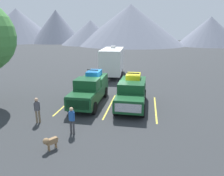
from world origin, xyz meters
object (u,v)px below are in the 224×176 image
object	(u,v)px
pickup_truck_b	(132,92)
camper_trailer_a	(112,61)
pickup_truck_a	(90,89)
dog	(49,141)
person_b	(72,119)
person_a	(37,109)

from	to	relation	value
pickup_truck_b	camper_trailer_a	distance (m)	11.39
pickup_truck_a	dog	distance (m)	7.18
pickup_truck_b	camper_trailer_a	xyz separation A→B (m)	(-3.40, 10.83, 0.86)
dog	person_b	bearing A→B (deg)	74.41
pickup_truck_b	person_a	xyz separation A→B (m)	(-5.75, -4.21, -0.18)
pickup_truck_b	dog	world-z (taller)	pickup_truck_b
person_b	person_a	bearing A→B (deg)	158.91
pickup_truck_a	person_b	xyz separation A→B (m)	(0.38, -5.30, -0.28)
person_b	pickup_truck_b	bearing A→B (deg)	60.09
pickup_truck_b	camper_trailer_a	size ratio (longest dim) A/B	0.69
pickup_truck_a	pickup_truck_b	bearing A→B (deg)	-0.76
person_b	pickup_truck_a	bearing A→B (deg)	94.04
pickup_truck_a	pickup_truck_b	world-z (taller)	pickup_truck_a
person_a	dog	size ratio (longest dim) A/B	2.30
pickup_truck_a	person_b	size ratio (longest dim) A/B	3.57
person_b	camper_trailer_a	bearing A→B (deg)	91.32
pickup_truck_b	camper_trailer_a	world-z (taller)	camper_trailer_a
pickup_truck_a	dog	xyz separation A→B (m)	(-0.14, -7.14, -0.73)
pickup_truck_b	pickup_truck_a	bearing A→B (deg)	179.24
pickup_truck_a	dog	size ratio (longest dim) A/B	7.94
camper_trailer_a	pickup_truck_b	bearing A→B (deg)	-72.60
camper_trailer_a	person_a	bearing A→B (deg)	-98.89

